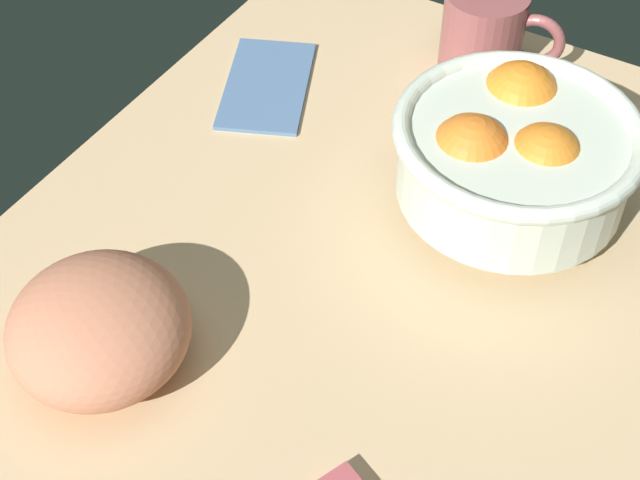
% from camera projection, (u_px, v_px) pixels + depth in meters
% --- Properties ---
extents(ground_plane, '(0.84, 0.61, 0.03)m').
position_uv_depth(ground_plane, '(341.00, 281.00, 0.83)').
color(ground_plane, '#D3B081').
extents(fruit_bowl, '(0.22, 0.22, 0.11)m').
position_uv_depth(fruit_bowl, '(513.00, 153.00, 0.83)').
color(fruit_bowl, silver).
rests_on(fruit_bowl, ground).
extents(bread_loaf, '(0.20, 0.20, 0.08)m').
position_uv_depth(bread_loaf, '(99.00, 328.00, 0.73)').
color(bread_loaf, tan).
rests_on(bread_loaf, ground).
extents(napkin_folded, '(0.17, 0.14, 0.01)m').
position_uv_depth(napkin_folded, '(267.00, 83.00, 0.99)').
color(napkin_folded, '#4E6F98').
rests_on(napkin_folded, ground).
extents(mug, '(0.09, 0.13, 0.09)m').
position_uv_depth(mug, '(486.00, 31.00, 0.99)').
color(mug, '#934E4E').
rests_on(mug, ground).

